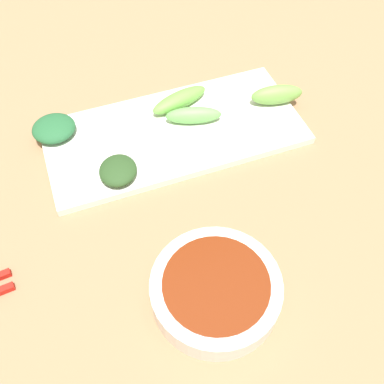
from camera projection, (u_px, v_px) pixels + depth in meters
tabletop at (186, 187)px, 0.62m from camera, size 2.10×2.10×0.02m
sauce_bowl at (216, 290)px, 0.50m from camera, size 0.15×0.15×0.04m
serving_plate at (174, 133)px, 0.66m from camera, size 0.17×0.38×0.01m
broccoli_leafy_0 at (118, 170)px, 0.60m from camera, size 0.07×0.07×0.02m
broccoli_stalk_1 at (277, 95)px, 0.68m from camera, size 0.04×0.08×0.03m
broccoli_leafy_2 at (54, 128)px, 0.64m from camera, size 0.06×0.07×0.02m
broccoli_stalk_3 at (180, 100)px, 0.68m from camera, size 0.05×0.10×0.02m
broccoli_stalk_4 at (194, 115)px, 0.66m from camera, size 0.05×0.09×0.03m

